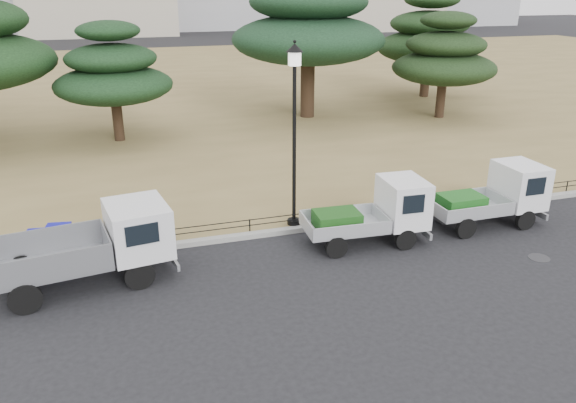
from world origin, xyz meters
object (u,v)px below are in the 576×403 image
object	(u,v)px
street_lamp	(294,107)
truck_kei_rear	(494,196)
truck_large	(91,244)
tarp_pile	(51,243)
truck_kei_front	(375,213)

from	to	relation	value
street_lamp	truck_kei_rear	bearing A→B (deg)	-14.10
truck_large	tarp_pile	bearing A→B (deg)	115.27
truck_large	truck_kei_front	bearing A→B (deg)	-7.86
street_lamp	tarp_pile	distance (m)	7.94
truck_kei_front	street_lamp	world-z (taller)	street_lamp
truck_kei_front	tarp_pile	world-z (taller)	truck_kei_front
tarp_pile	truck_kei_front	bearing A→B (deg)	-10.15
truck_kei_rear	tarp_pile	xyz separation A→B (m)	(-13.39, 1.50, -0.45)
truck_kei_front	street_lamp	bearing A→B (deg)	142.26
street_lamp	tarp_pile	bearing A→B (deg)	-179.53
truck_kei_front	truck_kei_rear	distance (m)	4.25
tarp_pile	truck_large	bearing A→B (deg)	-56.25
truck_large	street_lamp	world-z (taller)	street_lamp
truck_large	truck_kei_rear	xyz separation A→B (m)	(12.24, 0.22, -0.13)
truck_kei_front	tarp_pile	size ratio (longest dim) A/B	2.45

